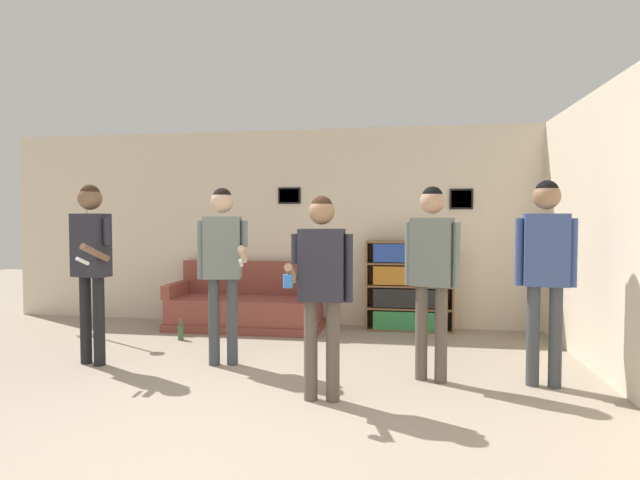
# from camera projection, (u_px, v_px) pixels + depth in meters

# --- Properties ---
(ground_plane) EXTENTS (20.00, 20.00, 0.00)m
(ground_plane) POSITION_uv_depth(u_px,v_px,m) (182.00, 454.00, 3.10)
(ground_plane) COLOR gray
(wall_back) EXTENTS (8.75, 0.08, 2.70)m
(wall_back) POSITION_uv_depth(u_px,v_px,m) (303.00, 227.00, 6.95)
(wall_back) COLOR beige
(wall_back) RESTS_ON ground_plane
(wall_right) EXTENTS (0.06, 6.33, 2.70)m
(wall_right) POSITION_uv_depth(u_px,v_px,m) (610.00, 232.00, 4.48)
(wall_right) COLOR beige
(wall_right) RESTS_ON ground_plane
(couch) EXTENTS (2.05, 0.80, 0.88)m
(couch) POSITION_uv_depth(u_px,v_px,m) (247.00, 307.00, 6.69)
(couch) COLOR brown
(couch) RESTS_ON ground_plane
(bookshelf) EXTENTS (1.13, 0.30, 1.17)m
(bookshelf) POSITION_uv_depth(u_px,v_px,m) (409.00, 286.00, 6.54)
(bookshelf) COLOR brown
(bookshelf) RESTS_ON ground_plane
(floor_lamp) EXTENTS (0.28, 0.28, 1.88)m
(floor_lamp) POSITION_uv_depth(u_px,v_px,m) (87.00, 256.00, 6.23)
(floor_lamp) COLOR #ADA89E
(floor_lamp) RESTS_ON ground_plane
(person_player_foreground_left) EXTENTS (0.49, 0.55, 1.81)m
(person_player_foreground_left) POSITION_uv_depth(u_px,v_px,m) (91.00, 253.00, 4.98)
(person_player_foreground_left) COLOR black
(person_player_foreground_left) RESTS_ON ground_plane
(person_player_foreground_center) EXTENTS (0.55, 0.45, 1.77)m
(person_player_foreground_center) POSITION_uv_depth(u_px,v_px,m) (223.00, 255.00, 4.96)
(person_player_foreground_center) COLOR #3D4247
(person_player_foreground_center) RESTS_ON ground_plane
(person_watcher_holding_cup) EXTENTS (0.50, 0.41, 1.65)m
(person_watcher_holding_cup) POSITION_uv_depth(u_px,v_px,m) (322.00, 276.00, 3.98)
(person_watcher_holding_cup) COLOR brown
(person_watcher_holding_cup) RESTS_ON ground_plane
(person_spectator_near_bookshelf) EXTENTS (0.48, 0.31, 1.76)m
(person_spectator_near_bookshelf) POSITION_uv_depth(u_px,v_px,m) (432.00, 261.00, 4.47)
(person_spectator_near_bookshelf) COLOR brown
(person_spectator_near_bookshelf) RESTS_ON ground_plane
(person_spectator_far_right) EXTENTS (0.50, 0.24, 1.80)m
(person_spectator_far_right) POSITION_uv_depth(u_px,v_px,m) (546.00, 259.00, 4.32)
(person_spectator_far_right) COLOR #3D4247
(person_spectator_far_right) RESTS_ON ground_plane
(bottle_on_floor) EXTENTS (0.07, 0.07, 0.25)m
(bottle_on_floor) POSITION_uv_depth(u_px,v_px,m) (181.00, 332.00, 6.03)
(bottle_on_floor) COLOR #3D6638
(bottle_on_floor) RESTS_ON ground_plane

